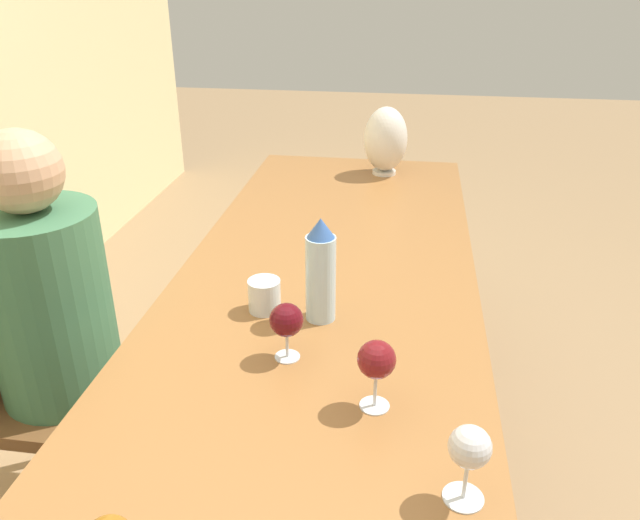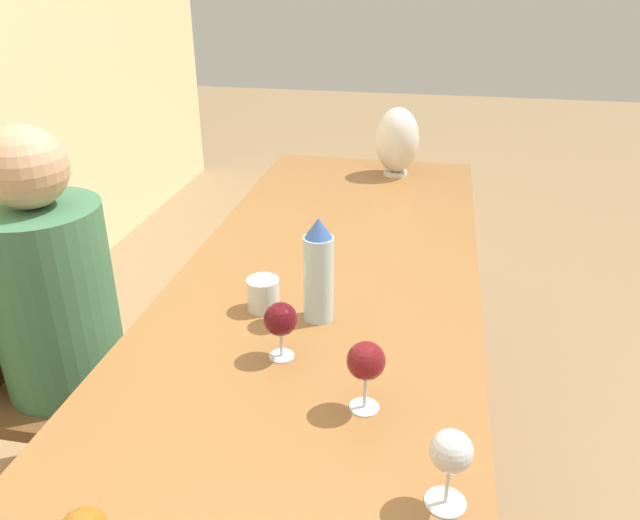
{
  "view_description": "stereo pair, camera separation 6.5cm",
  "coord_description": "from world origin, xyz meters",
  "px_view_note": "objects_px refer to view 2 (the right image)",
  "views": [
    {
      "loc": [
        -1.16,
        -0.21,
        1.56
      ],
      "look_at": [
        0.29,
        0.0,
        0.86
      ],
      "focal_mm": 35.0,
      "sensor_mm": 36.0,
      "label": 1
    },
    {
      "loc": [
        -1.14,
        -0.28,
        1.56
      ],
      "look_at": [
        0.29,
        0.0,
        0.86
      ],
      "focal_mm": 35.0,
      "sensor_mm": 36.0,
      "label": 2
    }
  ],
  "objects_px": {
    "vase": "(397,141)",
    "wine_glass_1": "(281,320)",
    "wine_glass_0": "(366,362)",
    "water_tumbler": "(263,294)",
    "person_far": "(63,325)",
    "water_bottle": "(318,271)",
    "chair_far": "(48,370)",
    "wine_glass_3": "(451,454)"
  },
  "relations": [
    {
      "from": "water_bottle",
      "to": "wine_glass_1",
      "type": "xyz_separation_m",
      "value": [
        -0.18,
        0.05,
        -0.03
      ]
    },
    {
      "from": "vase",
      "to": "chair_far",
      "type": "relative_size",
      "value": 0.31
    },
    {
      "from": "water_tumbler",
      "to": "vase",
      "type": "relative_size",
      "value": 0.3
    },
    {
      "from": "wine_glass_0",
      "to": "wine_glass_3",
      "type": "xyz_separation_m",
      "value": [
        -0.21,
        -0.16,
        -0.0
      ]
    },
    {
      "from": "water_tumbler",
      "to": "vase",
      "type": "xyz_separation_m",
      "value": [
        1.16,
        -0.24,
        0.1
      ]
    },
    {
      "from": "chair_far",
      "to": "person_far",
      "type": "height_order",
      "value": "person_far"
    },
    {
      "from": "vase",
      "to": "water_tumbler",
      "type": "bearing_deg",
      "value": 168.41
    },
    {
      "from": "wine_glass_1",
      "to": "water_tumbler",
      "type": "bearing_deg",
      "value": 26.15
    },
    {
      "from": "wine_glass_1",
      "to": "chair_far",
      "type": "distance_m",
      "value": 0.86
    },
    {
      "from": "water_bottle",
      "to": "chair_far",
      "type": "distance_m",
      "value": 0.9
    },
    {
      "from": "water_bottle",
      "to": "vase",
      "type": "height_order",
      "value": "vase"
    },
    {
      "from": "water_bottle",
      "to": "chair_far",
      "type": "xyz_separation_m",
      "value": [
        0.0,
        0.8,
        -0.4
      ]
    },
    {
      "from": "water_bottle",
      "to": "chair_far",
      "type": "relative_size",
      "value": 0.3
    },
    {
      "from": "person_far",
      "to": "water_tumbler",
      "type": "bearing_deg",
      "value": -88.38
    },
    {
      "from": "water_tumbler",
      "to": "chair_far",
      "type": "distance_m",
      "value": 0.73
    },
    {
      "from": "water_bottle",
      "to": "chair_far",
      "type": "bearing_deg",
      "value": 89.97
    },
    {
      "from": "water_bottle",
      "to": "wine_glass_3",
      "type": "height_order",
      "value": "water_bottle"
    },
    {
      "from": "wine_glass_0",
      "to": "person_far",
      "type": "xyz_separation_m",
      "value": [
        0.32,
        0.88,
        -0.22
      ]
    },
    {
      "from": "vase",
      "to": "wine_glass_1",
      "type": "distance_m",
      "value": 1.37
    },
    {
      "from": "wine_glass_1",
      "to": "wine_glass_3",
      "type": "xyz_separation_m",
      "value": [
        -0.36,
        -0.37,
        0.01
      ]
    },
    {
      "from": "water_tumbler",
      "to": "wine_glass_1",
      "type": "bearing_deg",
      "value": -153.85
    },
    {
      "from": "wine_glass_0",
      "to": "wine_glass_1",
      "type": "relative_size",
      "value": 1.11
    },
    {
      "from": "wine_glass_1",
      "to": "person_far",
      "type": "distance_m",
      "value": 0.72
    },
    {
      "from": "wine_glass_3",
      "to": "person_far",
      "type": "relative_size",
      "value": 0.12
    },
    {
      "from": "wine_glass_1",
      "to": "person_far",
      "type": "xyz_separation_m",
      "value": [
        0.18,
        0.67,
        -0.2
      ]
    },
    {
      "from": "wine_glass_1",
      "to": "wine_glass_3",
      "type": "height_order",
      "value": "wine_glass_3"
    },
    {
      "from": "water_bottle",
      "to": "wine_glass_1",
      "type": "relative_size",
      "value": 1.97
    },
    {
      "from": "water_tumbler",
      "to": "wine_glass_1",
      "type": "xyz_separation_m",
      "value": [
        -0.2,
        -0.1,
        0.05
      ]
    },
    {
      "from": "wine_glass_1",
      "to": "wine_glass_0",
      "type": "bearing_deg",
      "value": -124.54
    },
    {
      "from": "water_tumbler",
      "to": "chair_far",
      "type": "height_order",
      "value": "chair_far"
    },
    {
      "from": "person_far",
      "to": "water_bottle",
      "type": "bearing_deg",
      "value": -90.03
    },
    {
      "from": "wine_glass_3",
      "to": "chair_far",
      "type": "bearing_deg",
      "value": 64.43
    },
    {
      "from": "vase",
      "to": "person_far",
      "type": "xyz_separation_m",
      "value": [
        -1.18,
        0.81,
        -0.25
      ]
    },
    {
      "from": "wine_glass_0",
      "to": "wine_glass_1",
      "type": "xyz_separation_m",
      "value": [
        0.14,
        0.21,
        -0.01
      ]
    },
    {
      "from": "vase",
      "to": "person_far",
      "type": "distance_m",
      "value": 1.45
    },
    {
      "from": "wine_glass_1",
      "to": "person_far",
      "type": "relative_size",
      "value": 0.11
    },
    {
      "from": "vase",
      "to": "wine_glass_0",
      "type": "bearing_deg",
      "value": -177.56
    },
    {
      "from": "water_bottle",
      "to": "water_tumbler",
      "type": "relative_size",
      "value": 3.18
    },
    {
      "from": "water_tumbler",
      "to": "wine_glass_3",
      "type": "bearing_deg",
      "value": -140.01
    },
    {
      "from": "water_bottle",
      "to": "wine_glass_1",
      "type": "distance_m",
      "value": 0.19
    },
    {
      "from": "wine_glass_0",
      "to": "wine_glass_1",
      "type": "distance_m",
      "value": 0.25
    },
    {
      "from": "water_bottle",
      "to": "vase",
      "type": "xyz_separation_m",
      "value": [
        1.18,
        -0.09,
        0.01
      ]
    }
  ]
}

